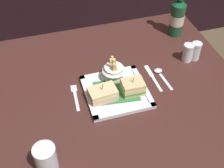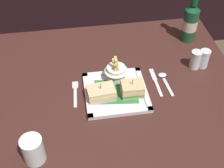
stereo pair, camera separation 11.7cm
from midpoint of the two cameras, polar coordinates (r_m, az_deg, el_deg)
The scene contains 12 objects.
dining_table at distance 1.33m, azimuth -3.25°, elevation -6.17°, with size 1.08×0.91×0.72m.
square_plate at distance 1.19m, azimuth -2.03°, elevation -1.59°, with size 0.24×0.24×0.02m.
sandwich_half_left at distance 1.15m, azimuth -4.67°, elevation -2.00°, with size 0.11×0.08×0.07m.
sandwich_half_right at distance 1.17m, azimuth 1.04°, elevation -0.69°, with size 0.09×0.07×0.08m.
fries_cup at distance 1.21m, azimuth -2.42°, elevation 2.38°, with size 0.09×0.09×0.11m.
beer_bottle at distance 1.47m, azimuth 9.81°, elevation 12.25°, with size 0.07×0.07×0.26m.
water_glass at distance 0.99m, azimuth -15.58°, elevation -13.59°, with size 0.07×0.07×0.10m.
fork at distance 1.20m, azimuth -9.62°, elevation -2.32°, with size 0.03×0.14×0.00m.
knife at distance 1.26m, azimuth 4.90°, elevation 1.22°, with size 0.02×0.16×0.00m.
spoon at distance 1.28m, azimuth 6.36°, elevation 1.84°, with size 0.04×0.13×0.01m.
salt_shaker at distance 1.35m, azimuth 11.47°, elevation 5.45°, with size 0.04×0.04×0.08m.
pepper_shaker at distance 1.36m, azimuth 12.89°, elevation 5.72°, with size 0.04×0.04×0.08m.
Camera 1 is at (-0.23, -0.83, 1.58)m, focal length 49.20 mm.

